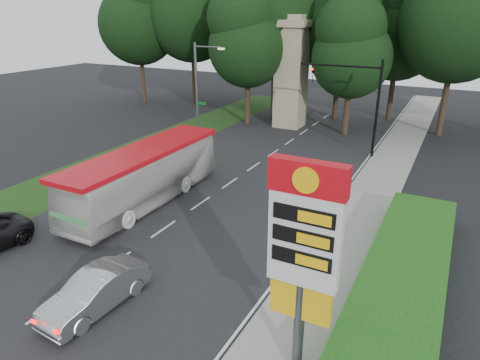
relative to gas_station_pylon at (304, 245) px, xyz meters
The scene contains 17 objects.
ground 10.41m from the gas_station_pylon, 167.77° to the right, with size 120.00×120.00×0.00m, color black.
road_surface 14.30m from the gas_station_pylon, 132.60° to the left, with size 14.00×80.00×0.02m, color black.
sidewalk_right 10.95m from the gas_station_pylon, 94.00° to the left, with size 3.00×80.00×0.12m, color gray.
grass_verge_left 25.01m from the gas_station_pylon, 139.44° to the left, with size 5.00×50.00×0.02m, color #193814.
hedge 7.49m from the gas_station_pylon, 69.05° to the left, with size 3.00×14.00×1.20m, color #195316.
gas_station_pylon is the anchor object (origin of this frame).
traffic_signal_mast 22.29m from the gas_station_pylon, 99.09° to the left, with size 6.10×0.35×7.20m.
streetlight_signs 25.74m from the gas_station_pylon, 128.96° to the left, with size 2.75×0.98×8.00m.
monument 30.17m from the gas_station_pylon, 111.80° to the left, with size 3.00×3.00×10.05m.
tree_far_west 44.43m from the gas_station_pylon, 135.18° to the left, with size 8.96×8.96×17.60m.
tree_west_near 40.31m from the gas_station_pylon, 118.74° to the left, with size 8.40×8.40×16.50m.
tree_center_right 34.64m from the gas_station_pylon, 103.95° to the left, with size 9.24×9.24×18.15m.
tree_east_near 35.54m from the gas_station_pylon, 95.22° to the left, with size 8.12×8.12×15.95m.
tree_monument_left 31.28m from the gas_station_pylon, 119.37° to the left, with size 7.28×7.28×14.30m.
tree_monument_right 28.32m from the gas_station_pylon, 101.71° to the left, with size 6.72×6.72×13.20m.
transit_bus 14.67m from the gas_station_pylon, 147.21° to the left, with size 2.66×11.35×3.16m, color silver.
sedan_silver 8.53m from the gas_station_pylon, behind, with size 1.52×4.37×1.44m, color #A6A8AE.
Camera 1 is at (12.32, -7.77, 10.35)m, focal length 32.00 mm.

